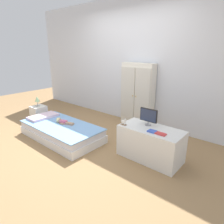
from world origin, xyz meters
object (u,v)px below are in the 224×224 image
tv_monitor (148,116)px  rocking_horse_toy (124,122)px  wardrobe (137,95)px  doll (62,121)px  nightstand (39,114)px  book_blue (152,131)px  table_lamp (37,99)px  tv_stand (150,144)px  book_red (161,134)px  bed (62,131)px

tv_monitor → rocking_horse_toy: size_ratio=2.51×
wardrobe → doll: bearing=-117.4°
nightstand → book_blue: 2.83m
rocking_horse_toy → book_blue: size_ratio=0.95×
table_lamp → tv_monitor: tv_monitor is taller
table_lamp → book_blue: (2.81, 0.19, -0.04)m
tv_stand → tv_monitor: bearing=143.1°
nightstand → table_lamp: bearing=0.0°
tv_monitor → table_lamp: bearing=-171.8°
doll → table_lamp: (-1.01, 0.09, 0.25)m
wardrobe → tv_monitor: wardrobe is taller
table_lamp → tv_monitor: (2.63, 0.38, 0.10)m
wardrobe → tv_stand: size_ratio=1.42×
nightstand → rocking_horse_toy: rocking_horse_toy is taller
tv_stand → wardrobe: bearing=132.0°
table_lamp → book_blue: size_ratio=1.92×
table_lamp → tv_stand: 2.77m
nightstand → book_red: book_red is taller
wardrobe → rocking_horse_toy: 1.37m
tv_stand → tv_monitor: 0.43m
rocking_horse_toy → table_lamp: bearing=-176.7°
tv_monitor → book_blue: bearing=-46.3°
bed → rocking_horse_toy: 1.37m
tv_monitor → book_red: 0.39m
nightstand → book_red: bearing=3.7°
doll → wardrobe: 1.69m
nightstand → wardrobe: bearing=37.7°
tv_stand → doll: bearing=-167.3°
bed → tv_stand: size_ratio=1.72×
doll → nightstand: (-1.01, 0.09, -0.11)m
doll → table_lamp: 1.05m
bed → nightstand: size_ratio=4.14×
table_lamp → rocking_horse_toy: bearing=3.3°
nightstand → bed: bearing=-8.1°
table_lamp → wardrobe: (1.77, 1.37, 0.13)m
doll → tv_monitor: bearing=16.2°
bed → rocking_horse_toy: rocking_horse_toy is taller
wardrobe → tv_monitor: bearing=-49.1°
nightstand → wardrobe: size_ratio=0.29×
book_red → book_blue: bearing=180.0°
nightstand → table_lamp: size_ratio=1.71×
nightstand → book_red: size_ratio=2.55×
doll → tv_monitor: 1.72m
doll → wardrobe: (0.76, 1.46, 0.38)m
rocking_horse_toy → wardrobe: bearing=114.9°
bed → nightstand: bearing=171.9°
book_red → table_lamp: bearing=-176.3°
tv_stand → book_blue: 0.29m
tv_monitor → wardrobe: bearing=130.9°
table_lamp → wardrobe: size_ratio=0.17×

